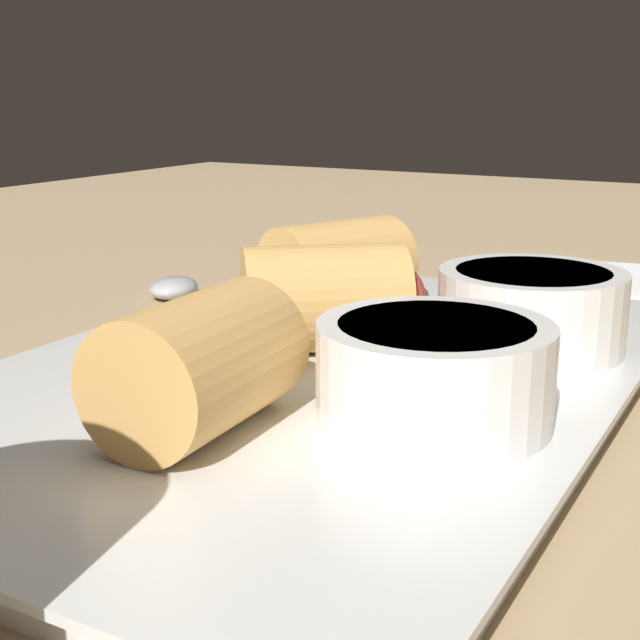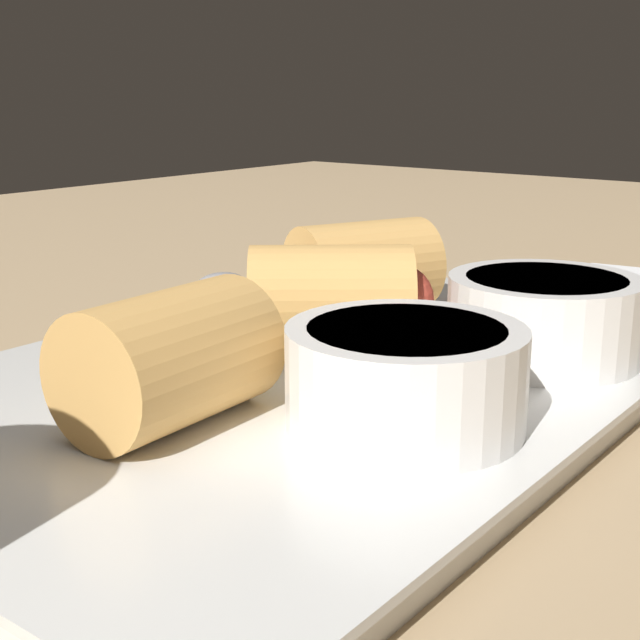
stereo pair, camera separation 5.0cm
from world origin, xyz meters
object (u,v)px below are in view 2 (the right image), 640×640
(dipping_bowl_near, at_px, (405,373))
(spoon, at_px, (204,293))
(serving_plate, at_px, (320,381))
(dipping_bowl_far, at_px, (544,314))

(dipping_bowl_near, height_order, spoon, dipping_bowl_near)
(serving_plate, xyz_separation_m, dipping_bowl_far, (-0.06, 0.07, 0.03))
(serving_plate, height_order, dipping_bowl_far, dipping_bowl_far)
(dipping_bowl_near, relative_size, spoon, 0.41)
(dipping_bowl_near, distance_m, spoon, 0.25)
(serving_plate, distance_m, dipping_bowl_far, 0.09)
(dipping_bowl_near, bearing_deg, dipping_bowl_far, 178.12)
(serving_plate, bearing_deg, spoon, -120.16)
(dipping_bowl_near, xyz_separation_m, dipping_bowl_far, (-0.10, 0.00, 0.00))
(dipping_bowl_near, bearing_deg, spoon, -120.28)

